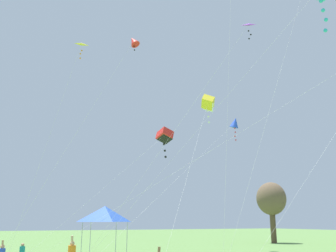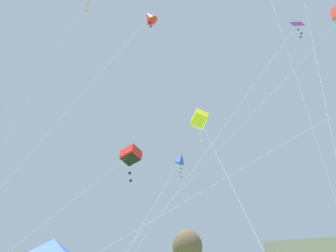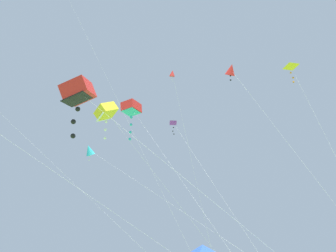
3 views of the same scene
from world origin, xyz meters
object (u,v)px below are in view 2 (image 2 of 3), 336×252
at_px(kite_blue_diamond_2, 181,159).
at_px(kite_yellow_box_6, 199,119).
at_px(kite_purple_delta_9, 296,27).
at_px(festival_tent, 52,251).
at_px(kite_red_box_10, 131,155).
at_px(kite_red_diamond_7, 149,17).

distance_m(kite_blue_diamond_2, kite_yellow_box_6, 12.95).
relative_size(kite_blue_diamond_2, kite_purple_delta_9, 1.36).
height_order(festival_tent, kite_red_box_10, kite_red_box_10).
xyz_separation_m(kite_yellow_box_6, kite_purple_delta_9, (7.93, -2.03, 2.06)).
height_order(kite_blue_diamond_2, kite_red_diamond_7, kite_red_diamond_7).
height_order(kite_blue_diamond_2, kite_red_box_10, kite_blue_diamond_2).
bearing_deg(kite_red_box_10, kite_red_diamond_7, -37.48).
relative_size(festival_tent, kite_red_box_10, 0.33).
relative_size(kite_purple_delta_9, kite_red_box_10, 1.17).
relative_size(kite_yellow_box_6, kite_purple_delta_9, 0.87).
bearing_deg(kite_red_diamond_7, kite_yellow_box_6, 106.53).
bearing_deg(kite_red_diamond_7, kite_blue_diamond_2, 125.06).
bearing_deg(kite_purple_delta_9, kite_blue_diamond_2, 147.22).
height_order(festival_tent, kite_blue_diamond_2, kite_blue_diamond_2).
bearing_deg(festival_tent, kite_yellow_box_6, 48.45).
bearing_deg(kite_purple_delta_9, kite_red_diamond_7, -138.93).
xyz_separation_m(kite_blue_diamond_2, kite_yellow_box_6, (9.19, -8.99, -1.58)).
relative_size(festival_tent, kite_blue_diamond_2, 0.21).
bearing_deg(festival_tent, kite_red_box_10, 87.28).
bearing_deg(kite_yellow_box_6, kite_purple_delta_9, -14.38).
relative_size(festival_tent, kite_red_diamond_7, 0.27).
relative_size(kite_yellow_box_6, kite_red_box_10, 1.02).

